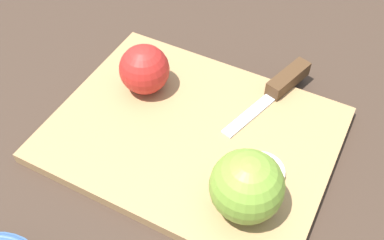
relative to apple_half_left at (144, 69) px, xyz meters
The scene contains 6 objects.
ground_plane 0.11m from the apple_half_left, 11.64° to the right, with size 4.00×4.00×0.00m, color #38281E.
cutting_board 0.11m from the apple_half_left, 11.64° to the right, with size 0.40×0.33×0.01m.
apple_half_left is the anchor object (origin of this frame).
apple_half_right 0.22m from the apple_half_left, 18.03° to the right, with size 0.08×0.08×0.08m.
knife 0.19m from the apple_half_left, 39.11° to the left, with size 0.03×0.17×0.02m.
apple_slice 0.20m from the apple_half_left, ahead, with size 0.06×0.06×0.01m.
Camera 1 is at (0.23, -0.28, 0.45)m, focal length 42.00 mm.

